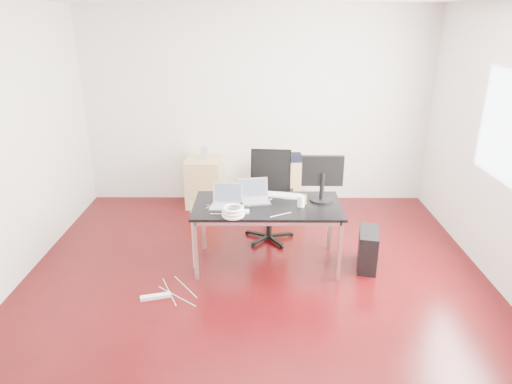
{
  "coord_description": "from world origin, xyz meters",
  "views": [
    {
      "loc": [
        0.03,
        -4.07,
        2.64
      ],
      "look_at": [
        0.0,
        0.55,
        0.85
      ],
      "focal_mm": 32.0,
      "sensor_mm": 36.0,
      "label": 1
    }
  ],
  "objects_px": {
    "filing_cabinet_left": "(204,182)",
    "pc_tower": "(368,249)",
    "office_chair": "(270,192)",
    "desk": "(267,209)",
    "filing_cabinet_right": "(287,182)"
  },
  "relations": [
    {
      "from": "filing_cabinet_left",
      "to": "pc_tower",
      "type": "distance_m",
      "value": 2.72
    },
    {
      "from": "office_chair",
      "to": "pc_tower",
      "type": "bearing_deg",
      "value": -30.38
    },
    {
      "from": "desk",
      "to": "filing_cabinet_right",
      "type": "relative_size",
      "value": 2.29
    },
    {
      "from": "filing_cabinet_left",
      "to": "pc_tower",
      "type": "xyz_separation_m",
      "value": [
        2.03,
        -1.8,
        -0.13
      ]
    },
    {
      "from": "desk",
      "to": "office_chair",
      "type": "distance_m",
      "value": 0.71
    },
    {
      "from": "office_chair",
      "to": "filing_cabinet_left",
      "type": "bearing_deg",
      "value": 137.45
    },
    {
      "from": "office_chair",
      "to": "filing_cabinet_right",
      "type": "height_order",
      "value": "office_chair"
    },
    {
      "from": "filing_cabinet_right",
      "to": "pc_tower",
      "type": "relative_size",
      "value": 1.56
    },
    {
      "from": "desk",
      "to": "filing_cabinet_right",
      "type": "bearing_deg",
      "value": 79.54
    },
    {
      "from": "office_chair",
      "to": "filing_cabinet_left",
      "type": "distance_m",
      "value": 1.43
    },
    {
      "from": "office_chair",
      "to": "filing_cabinet_right",
      "type": "relative_size",
      "value": 1.54
    },
    {
      "from": "desk",
      "to": "pc_tower",
      "type": "xyz_separation_m",
      "value": [
        1.12,
        -0.06,
        -0.46
      ]
    },
    {
      "from": "filing_cabinet_right",
      "to": "pc_tower",
      "type": "height_order",
      "value": "filing_cabinet_right"
    },
    {
      "from": "office_chair",
      "to": "pc_tower",
      "type": "height_order",
      "value": "office_chair"
    },
    {
      "from": "filing_cabinet_left",
      "to": "pc_tower",
      "type": "relative_size",
      "value": 1.56
    }
  ]
}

